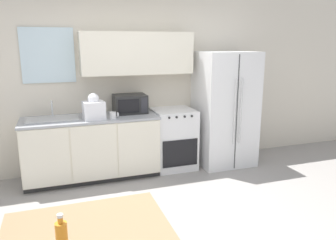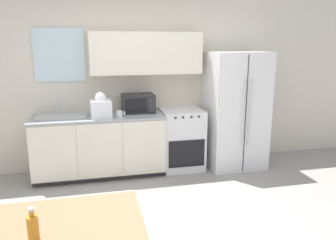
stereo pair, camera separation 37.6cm
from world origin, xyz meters
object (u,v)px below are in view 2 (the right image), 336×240
(oven_range, at_px, (181,139))
(refrigerator, at_px, (235,110))
(microwave, at_px, (138,103))
(coffee_mug, at_px, (120,114))
(drink_bottle, at_px, (33,228))

(oven_range, xyz_separation_m, refrigerator, (0.84, -0.07, 0.43))
(refrigerator, distance_m, microwave, 1.51)
(oven_range, xyz_separation_m, coffee_mug, (-0.95, -0.19, 0.48))
(oven_range, distance_m, coffee_mug, 1.08)
(coffee_mug, bearing_deg, refrigerator, 4.03)
(refrigerator, xyz_separation_m, drink_bottle, (-2.54, -2.72, -0.08))
(oven_range, distance_m, drink_bottle, 3.29)
(oven_range, bearing_deg, coffee_mug, -168.50)
(microwave, distance_m, coffee_mug, 0.42)
(oven_range, bearing_deg, microwave, 171.86)
(refrigerator, bearing_deg, coffee_mug, -175.97)
(refrigerator, xyz_separation_m, coffee_mug, (-1.79, -0.13, 0.05))
(drink_bottle, bearing_deg, refrigerator, 46.95)
(oven_range, bearing_deg, refrigerator, -4.53)
(refrigerator, height_order, drink_bottle, refrigerator)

